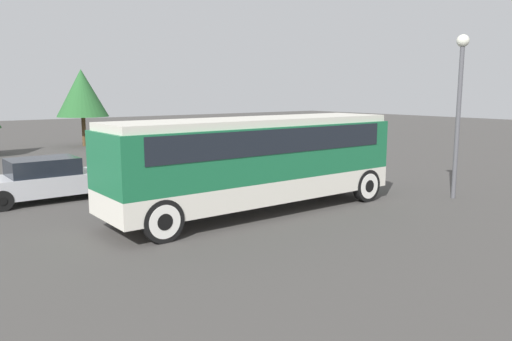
{
  "coord_description": "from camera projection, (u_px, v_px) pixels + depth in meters",
  "views": [
    {
      "loc": [
        -9.67,
        -12.62,
        3.93
      ],
      "look_at": [
        0.0,
        0.0,
        1.38
      ],
      "focal_mm": 35.0,
      "sensor_mm": 36.0,
      "label": 1
    }
  ],
  "objects": [
    {
      "name": "lamp_post",
      "position": [
        460.0,
        93.0,
        17.85
      ],
      "size": [
        0.44,
        0.44,
        5.89
      ],
      "color": "#515156",
      "rests_on": "ground_plane"
    },
    {
      "name": "parked_car_near",
      "position": [
        47.0,
        179.0,
        17.98
      ],
      "size": [
        4.43,
        1.94,
        1.55
      ],
      "color": "#BCBCC1",
      "rests_on": "ground_plane"
    },
    {
      "name": "parked_car_mid",
      "position": [
        184.0,
        168.0,
        21.12
      ],
      "size": [
        4.49,
        1.79,
        1.32
      ],
      "color": "navy",
      "rests_on": "ground_plane"
    },
    {
      "name": "tree_left",
      "position": [
        82.0,
        93.0,
        35.23
      ],
      "size": [
        3.58,
        3.58,
        5.44
      ],
      "color": "brown",
      "rests_on": "ground_plane"
    },
    {
      "name": "tour_bus",
      "position": [
        258.0,
        156.0,
        16.08
      ],
      "size": [
        10.1,
        2.58,
        3.07
      ],
      "color": "silver",
      "rests_on": "ground_plane"
    },
    {
      "name": "parked_car_far",
      "position": [
        193.0,
        158.0,
        24.57
      ],
      "size": [
        4.72,
        1.82,
        1.34
      ],
      "color": "black",
      "rests_on": "ground_plane"
    },
    {
      "name": "ground_plane",
      "position": [
        256.0,
        212.0,
        16.32
      ],
      "size": [
        120.0,
        120.0,
        0.0
      ],
      "primitive_type": "plane",
      "color": "#423F3D"
    }
  ]
}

